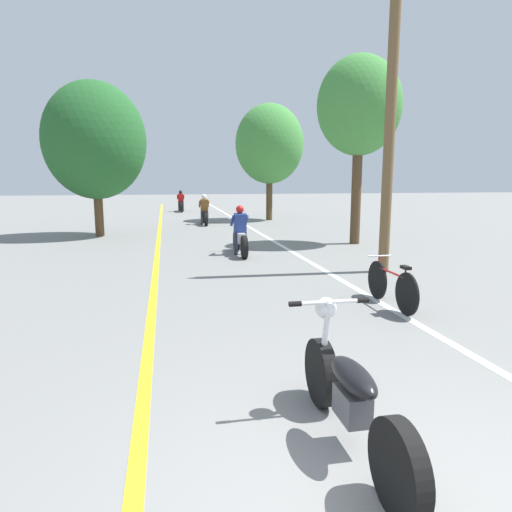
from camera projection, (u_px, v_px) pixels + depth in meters
lane_stripe_center at (158, 244)px, 14.96m from camera, size 0.14×48.00×0.01m
lane_stripe_edge at (274, 241)px, 15.71m from camera, size 0.14×48.00×0.01m
utility_pole at (391, 110)px, 10.02m from camera, size 1.10×0.24×7.05m
roadside_tree_right_near at (359, 107)px, 14.44m from camera, size 2.72×2.44×5.98m
roadside_tree_right_far at (270, 144)px, 23.10m from camera, size 3.47×3.13×5.86m
roadside_tree_left at (95, 141)px, 16.53m from camera, size 3.67×3.31×5.61m
motorcycle_foreground at (350, 395)px, 3.65m from camera, size 0.74×2.13×1.09m
motorcycle_rider_lead at (240, 236)px, 12.92m from camera, size 0.50×2.01×1.39m
motorcycle_rider_mid at (204, 213)px, 21.36m from camera, size 0.50×2.14×1.42m
motorcycle_rider_far at (181, 204)px, 29.59m from camera, size 0.50×2.11×1.38m
bicycle_parked at (391, 285)px, 7.66m from camera, size 0.44×1.72×0.80m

